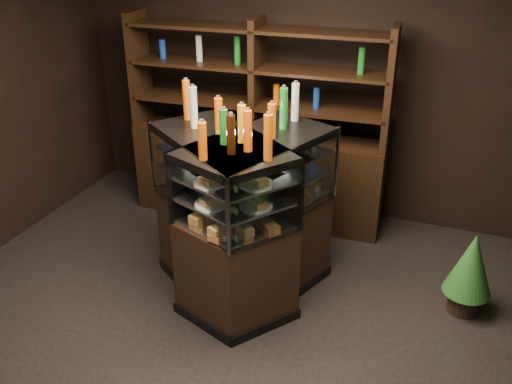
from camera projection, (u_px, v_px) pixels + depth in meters
ground at (215, 355)px, 4.08m from camera, size 5.00×5.00×0.00m
room_shell at (204, 92)px, 3.21m from camera, size 5.02×5.02×3.01m
display_case at (240, 244)px, 4.55m from camera, size 1.46×1.40×1.37m
food_display at (239, 179)px, 4.29m from camera, size 1.06×1.16×0.43m
bottles_top at (238, 120)px, 4.09m from camera, size 0.90×1.02×0.30m
potted_conifer at (472, 263)px, 4.34m from camera, size 0.37×0.37×0.79m
back_shelving at (257, 162)px, 5.67m from camera, size 2.52×0.58×2.00m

